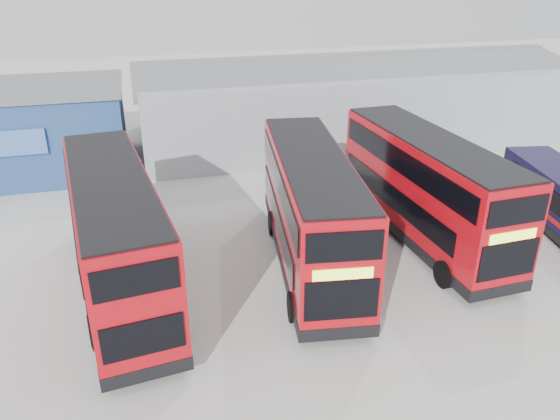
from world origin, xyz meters
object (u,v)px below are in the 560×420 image
at_px(maintenance_shed, 351,99).
at_px(double_decker_right, 426,190).
at_px(office_block, 21,130).
at_px(double_decker_centre, 311,212).
at_px(double_decker_left, 117,237).

bearing_deg(maintenance_shed, double_decker_right, -99.78).
xyz_separation_m(office_block, double_decker_centre, (13.46, -15.24, -0.15)).
bearing_deg(office_block, double_decker_centre, -48.56).
relative_size(maintenance_shed, double_decker_left, 2.57).
xyz_separation_m(double_decker_centre, double_decker_right, (5.72, 0.89, 0.01)).
height_order(double_decker_centre, double_decker_right, double_decker_right).
distance_m(office_block, double_decker_centre, 20.33).
xyz_separation_m(maintenance_shed, double_decker_centre, (-8.54, -17.25, -0.18)).
xyz_separation_m(maintenance_shed, double_decker_left, (-16.32, -17.55, -0.16)).
bearing_deg(double_decker_left, double_decker_right, 177.94).
xyz_separation_m(double_decker_left, double_decker_centre, (7.78, 0.30, -0.02)).
relative_size(double_decker_left, double_decker_right, 1.01).
distance_m(double_decker_left, double_decker_centre, 7.78).
bearing_deg(maintenance_shed, double_decker_left, -132.92).
relative_size(maintenance_shed, double_decker_right, 2.61).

